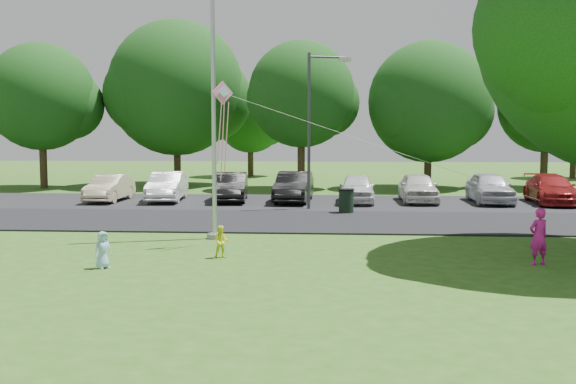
# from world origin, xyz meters

# --- Properties ---
(ground) EXTENTS (120.00, 120.00, 0.00)m
(ground) POSITION_xyz_m (0.00, 0.00, 0.00)
(ground) COLOR #2A5817
(ground) RESTS_ON ground
(park_road) EXTENTS (60.00, 6.00, 0.06)m
(park_road) POSITION_xyz_m (0.00, 9.00, 0.03)
(park_road) COLOR black
(park_road) RESTS_ON ground
(parking_strip) EXTENTS (42.00, 7.00, 0.06)m
(parking_strip) POSITION_xyz_m (0.00, 15.50, 0.03)
(parking_strip) COLOR black
(parking_strip) RESTS_ON ground
(flagpole) EXTENTS (0.50, 0.50, 10.00)m
(flagpole) POSITION_xyz_m (-3.50, 5.00, 4.17)
(flagpole) COLOR #B7BABF
(flagpole) RESTS_ON ground
(street_lamp) EXTENTS (1.86, 0.71, 6.77)m
(street_lamp) POSITION_xyz_m (-0.52, 12.81, 4.07)
(street_lamp) COLOR #3F3F44
(street_lamp) RESTS_ON ground
(trash_can) EXTENTS (0.66, 0.66, 1.04)m
(trash_can) POSITION_xyz_m (0.83, 11.54, 0.53)
(trash_can) COLOR black
(trash_can) RESTS_ON ground
(tree_row) EXTENTS (64.35, 11.94, 10.88)m
(tree_row) POSITION_xyz_m (1.59, 24.23, 5.71)
(tree_row) COLOR #332316
(tree_row) RESTS_ON ground
(horizon_trees) EXTENTS (77.46, 7.20, 7.02)m
(horizon_trees) POSITION_xyz_m (4.06, 33.88, 4.30)
(horizon_trees) COLOR #332316
(horizon_trees) RESTS_ON ground
(parked_cars) EXTENTS (22.80, 4.72, 1.46)m
(parked_cars) POSITION_xyz_m (0.83, 15.54, 0.75)
(parked_cars) COLOR #C6B793
(parked_cars) RESTS_ON ground
(woman) EXTENTS (0.62, 0.52, 1.46)m
(woman) POSITION_xyz_m (5.47, 1.51, 0.73)
(woman) COLOR #C41A8C
(woman) RESTS_ON ground
(child_yellow) EXTENTS (0.49, 0.42, 0.88)m
(child_yellow) POSITION_xyz_m (-2.74, 1.86, 0.44)
(child_yellow) COLOR #F4F927
(child_yellow) RESTS_ON ground
(child_blue) EXTENTS (0.52, 0.54, 0.93)m
(child_blue) POSITION_xyz_m (-5.46, 0.35, 0.47)
(child_blue) COLOR #98C1E9
(child_blue) RESTS_ON ground
(kite) EXTENTS (8.75, 2.48, 3.22)m
(kite) POSITION_xyz_m (-2.78, 3.63, 4.06)
(kite) COLOR pink
(kite) RESTS_ON ground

